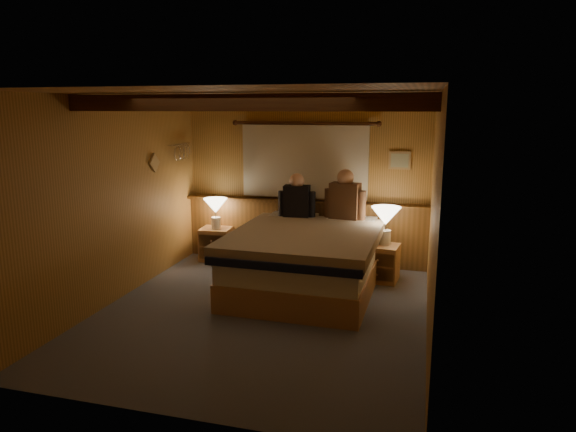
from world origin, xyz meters
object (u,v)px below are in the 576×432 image
at_px(lamp_right, 386,218).
at_px(person_right, 345,198).
at_px(lamp_left, 216,208).
at_px(bed, 307,259).
at_px(duffel_bag, 235,263).
at_px(person_left, 297,199).
at_px(nightstand_right, 381,263).
at_px(nightstand_left, 216,244).

bearing_deg(lamp_right, person_right, 161.84).
height_order(lamp_left, person_right, person_right).
relative_size(bed, duffel_bag, 4.18).
bearing_deg(person_left, lamp_right, -10.85).
bearing_deg(bed, nightstand_right, 35.02).
relative_size(nightstand_left, duffel_bag, 0.89).
xyz_separation_m(bed, person_right, (0.34, 0.82, 0.65)).
relative_size(nightstand_right, lamp_left, 1.06).
height_order(nightstand_left, lamp_right, lamp_right).
height_order(nightstand_left, person_right, person_right).
bearing_deg(lamp_right, nightstand_left, 173.63).
distance_m(lamp_left, person_right, 1.96).
height_order(bed, lamp_left, lamp_left).
height_order(nightstand_left, duffel_bag, nightstand_left).
bearing_deg(nightstand_right, person_right, 162.98).
xyz_separation_m(nightstand_right, duffel_bag, (-1.99, -0.23, -0.09)).
height_order(nightstand_right, lamp_right, lamp_right).
distance_m(person_left, person_right, 0.67).
height_order(nightstand_right, person_left, person_left).
bearing_deg(bed, lamp_right, 35.97).
height_order(bed, nightstand_left, bed).
height_order(nightstand_left, nightstand_right, nightstand_left).
distance_m(nightstand_left, person_right, 2.12).
distance_m(bed, person_left, 1.05).
distance_m(nightstand_right, lamp_left, 2.56).
relative_size(lamp_left, person_right, 0.65).
xyz_separation_m(nightstand_left, lamp_left, (0.02, -0.03, 0.57)).
bearing_deg(duffel_bag, lamp_left, 117.26).
distance_m(nightstand_left, nightstand_right, 2.52).
xyz_separation_m(lamp_right, person_left, (-1.24, 0.14, 0.17)).
relative_size(bed, person_right, 3.24).
xyz_separation_m(nightstand_left, nightstand_right, (2.50, -0.33, -0.00)).
bearing_deg(nightstand_right, lamp_right, 58.65).
distance_m(nightstand_right, duffel_bag, 2.00).
relative_size(bed, nightstand_left, 4.69).
xyz_separation_m(lamp_left, lamp_right, (2.52, -0.26, 0.03)).
distance_m(person_right, duffel_bag, 1.77).
bearing_deg(nightstand_right, lamp_left, 179.69).
relative_size(nightstand_right, lamp_right, 0.96).
bearing_deg(nightstand_right, bed, -139.53).
height_order(lamp_left, duffel_bag, lamp_left).
xyz_separation_m(lamp_left, duffel_bag, (0.50, -0.53, -0.66)).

